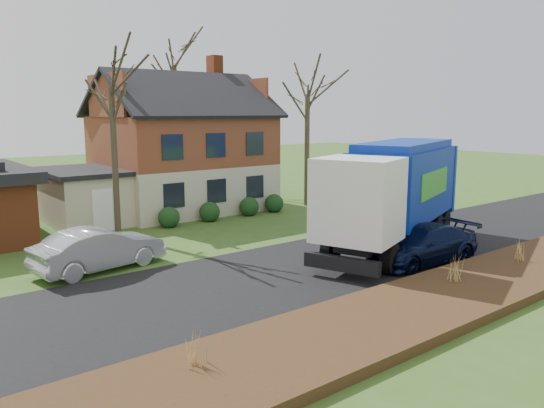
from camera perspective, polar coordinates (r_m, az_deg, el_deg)
ground at (r=20.33m, az=4.83°, el=-6.64°), size 120.00×120.00×0.00m
road at (r=20.32m, az=4.83°, el=-6.62°), size 80.00×7.00×0.02m
mulch_verge at (r=16.99m, az=17.26°, el=-9.89°), size 80.00×3.50×0.30m
main_house at (r=31.85m, az=-10.39°, el=6.57°), size 12.95×8.95×9.26m
garbage_truck at (r=23.07m, az=13.11°, el=1.70°), size 10.81×6.31×4.50m
silver_sedan at (r=20.55m, az=-18.08°, el=-4.63°), size 5.03×2.47×1.59m
navy_wagon at (r=21.30m, az=15.87°, el=-4.20°), size 5.13×2.41×1.45m
tree_front_west at (r=25.48m, az=-17.05°, el=14.14°), size 3.20×3.20×9.53m
tree_front_east at (r=32.90m, az=3.87°, el=13.61°), size 3.51×3.51×9.76m
tree_back at (r=42.07m, az=-10.53°, el=16.12°), size 3.97×3.97×12.56m
grass_clump_west at (r=12.03m, az=-8.21°, el=-15.00°), size 0.32×0.26×0.84m
grass_clump_mid at (r=18.38m, az=19.12°, el=-6.47°), size 0.33×0.27×0.93m
grass_clump_east at (r=21.85m, az=25.15°, el=-4.38°), size 0.35×0.29×0.88m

